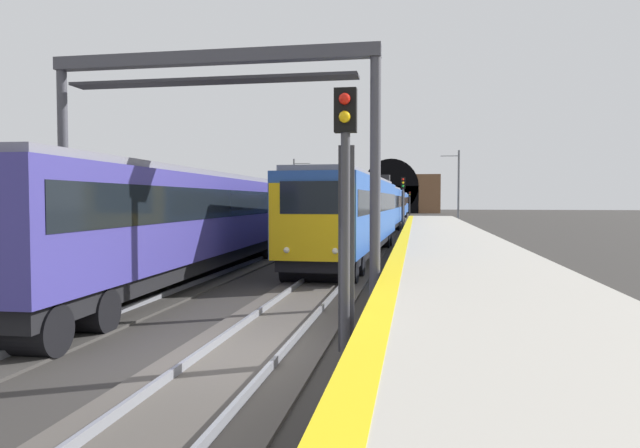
% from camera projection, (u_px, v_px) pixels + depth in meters
% --- Properties ---
extents(ground_plane, '(320.00, 320.00, 0.00)m').
position_uv_depth(ground_plane, '(244.00, 358.00, 10.15)').
color(ground_plane, '#302D2B').
extents(platform_right, '(112.00, 4.89, 1.03)m').
position_uv_depth(platform_right, '(512.00, 341.00, 9.34)').
color(platform_right, '#ADA89E').
rests_on(platform_right, ground_plane).
extents(platform_right_edge_strip, '(112.00, 0.50, 0.01)m').
position_uv_depth(platform_right_edge_strip, '(380.00, 306.00, 9.69)').
color(platform_right_edge_strip, yellow).
rests_on(platform_right_edge_strip, platform_right).
extents(track_main_line, '(160.00, 2.79, 0.21)m').
position_uv_depth(track_main_line, '(244.00, 356.00, 10.15)').
color(track_main_line, '#4C4742').
rests_on(track_main_line, ground_plane).
extents(track_adjacent_line, '(160.00, 3.03, 0.21)m').
position_uv_depth(track_adjacent_line, '(6.00, 344.00, 10.97)').
color(track_adjacent_line, '#383533').
rests_on(track_adjacent_line, ground_plane).
extents(train_main_approaching, '(77.26, 3.42, 4.92)m').
position_uv_depth(train_main_approaching, '(385.00, 206.00, 55.92)').
color(train_main_approaching, '#264C99').
rests_on(train_main_approaching, ground_plane).
extents(train_adjacent_platform, '(41.84, 3.37, 4.76)m').
position_uv_depth(train_adjacent_platform, '(266.00, 212.00, 29.94)').
color(train_adjacent_platform, navy).
rests_on(train_adjacent_platform, ground_plane).
extents(railway_signal_near, '(0.39, 0.38, 4.77)m').
position_uv_depth(railway_signal_near, '(345.00, 203.00, 9.62)').
color(railway_signal_near, '#38383D').
rests_on(railway_signal_near, ground_plane).
extents(railway_signal_mid, '(0.39, 0.38, 4.91)m').
position_uv_depth(railway_signal_mid, '(403.00, 199.00, 50.23)').
color(railway_signal_mid, '#4C4C54').
rests_on(railway_signal_mid, ground_plane).
extents(railway_signal_far, '(0.39, 0.38, 4.33)m').
position_uv_depth(railway_signal_far, '(410.00, 202.00, 98.32)').
color(railway_signal_far, '#38383D').
rests_on(railway_signal_far, ground_plane).
extents(overhead_signal_gantry, '(0.70, 9.16, 6.88)m').
position_uv_depth(overhead_signal_gantry, '(211.00, 112.00, 15.14)').
color(overhead_signal_gantry, '#3F3F47').
rests_on(overhead_signal_gantry, ground_plane).
extents(tunnel_portal, '(2.64, 21.05, 11.79)m').
position_uv_depth(tunnel_portal, '(391.00, 194.00, 122.06)').
color(tunnel_portal, brown).
rests_on(tunnel_portal, ground_plane).
extents(catenary_mast_near, '(0.22, 2.19, 8.09)m').
position_uv_depth(catenary_mast_near, '(294.00, 190.00, 71.36)').
color(catenary_mast_near, '#595B60').
rests_on(catenary_mast_near, ground_plane).
extents(catenary_mast_far, '(0.22, 2.03, 8.19)m').
position_uv_depth(catenary_mast_far, '(458.00, 188.00, 60.07)').
color(catenary_mast_far, '#595B60').
rests_on(catenary_mast_far, ground_plane).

